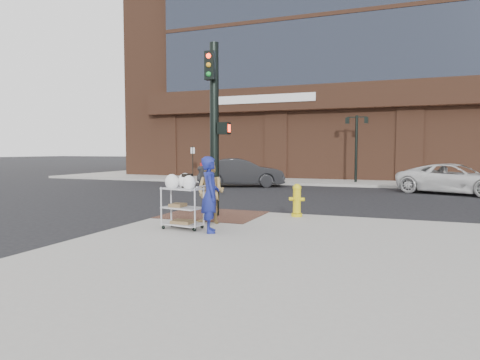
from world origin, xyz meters
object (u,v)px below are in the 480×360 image
at_px(minivan_white, 456,179).
at_px(fire_hydrant, 297,200).
at_px(woman_blue, 210,194).
at_px(traffic_signal_pole, 215,124).
at_px(sedan_dark, 241,173).
at_px(lamp_post, 356,141).
at_px(utility_cart, 183,204).
at_px(pedestrian_tan, 211,192).

relative_size(minivan_white, fire_hydrant, 5.38).
distance_m(woman_blue, minivan_white, 14.93).
height_order(traffic_signal_pole, sedan_dark, traffic_signal_pole).
xyz_separation_m(lamp_post, traffic_signal_pole, (-2.48, -15.23, 0.21)).
bearing_deg(utility_cart, minivan_white, 60.98).
bearing_deg(sedan_dark, woman_blue, 174.20).
distance_m(pedestrian_tan, sedan_dark, 13.18).
relative_size(pedestrian_tan, utility_cart, 1.21).
bearing_deg(sedan_dark, pedestrian_tan, 173.61).
xyz_separation_m(traffic_signal_pole, pedestrian_tan, (0.43, -1.25, -1.86)).
xyz_separation_m(minivan_white, utility_cart, (-7.36, -13.26, 0.05)).
relative_size(traffic_signal_pole, woman_blue, 2.81).
bearing_deg(woman_blue, sedan_dark, -10.46).
bearing_deg(traffic_signal_pole, woman_blue, -68.32).
distance_m(lamp_post, fire_hydrant, 14.64).
relative_size(woman_blue, pedestrian_tan, 1.08).
xyz_separation_m(woman_blue, fire_hydrant, (1.35, 3.06, -0.40)).
distance_m(lamp_post, sedan_dark, 7.36).
height_order(pedestrian_tan, sedan_dark, pedestrian_tan).
xyz_separation_m(lamp_post, sedan_dark, (-5.97, -3.89, -1.81)).
relative_size(traffic_signal_pole, sedan_dark, 1.03).
xyz_separation_m(lamp_post, woman_blue, (-1.55, -17.57, -1.58)).
height_order(lamp_post, pedestrian_tan, lamp_post).
bearing_deg(fire_hydrant, lamp_post, 89.21).
bearing_deg(pedestrian_tan, utility_cart, -105.55).
bearing_deg(sedan_dark, utility_cart, 171.22).
height_order(minivan_white, fire_hydrant, minivan_white).
distance_m(utility_cart, fire_hydrant, 3.63).
xyz_separation_m(traffic_signal_pole, minivan_white, (7.47, 11.07, -2.12)).
relative_size(woman_blue, fire_hydrant, 1.86).
relative_size(traffic_signal_pole, pedestrian_tan, 3.05).
relative_size(lamp_post, pedestrian_tan, 2.44).
bearing_deg(utility_cart, sedan_dark, 104.95).
distance_m(pedestrian_tan, utility_cart, 1.02).
bearing_deg(pedestrian_tan, lamp_post, 86.01).
bearing_deg(sedan_dark, traffic_signal_pole, 173.41).
height_order(sedan_dark, utility_cart, sedan_dark).
bearing_deg(pedestrian_tan, minivan_white, 63.34).
xyz_separation_m(traffic_signal_pole, utility_cart, (0.12, -2.19, -2.07)).
xyz_separation_m(pedestrian_tan, fire_hydrant, (1.84, 1.97, -0.33)).
relative_size(lamp_post, sedan_dark, 0.82).
height_order(sedan_dark, fire_hydrant, sedan_dark).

